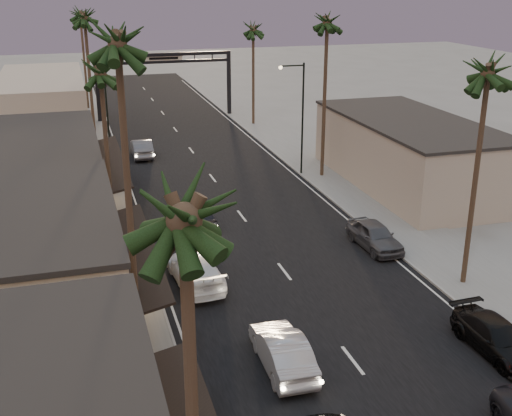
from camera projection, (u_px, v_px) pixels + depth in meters
ground at (231, 202)px, 46.06m from camera, size 200.00×200.00×0.00m
road at (215, 182)px, 50.57m from camera, size 14.00×120.00×0.02m
sidewalk_left at (88, 167)px, 54.35m from camera, size 5.00×92.00×0.12m
sidewalk_right at (299, 150)px, 59.37m from camera, size 5.00×92.00×0.12m
storefront_mid at (28, 270)px, 29.06m from camera, size 8.00×14.00×5.50m
storefront_far at (38, 176)px, 43.58m from camera, size 8.00×16.00×5.00m
storefront_dist at (43, 106)px, 64.15m from camera, size 8.00×20.00×6.00m
building_right at (408, 154)px, 48.90m from camera, size 8.00×18.00×5.00m
arch at (164, 69)px, 71.22m from camera, size 15.20×0.40×7.27m
streetlight_right at (299, 110)px, 50.57m from camera, size 2.13×0.30×9.00m
streetlight_left at (109, 91)px, 58.64m from camera, size 2.13×0.30×9.00m
palm_la at (183, 198)px, 11.92m from camera, size 3.20×3.20×13.20m
palm_lb at (117, 33)px, 22.98m from camera, size 3.20×3.20×15.20m
palm_lc at (100, 66)px, 36.60m from camera, size 3.20×3.20×12.20m
palm_ld at (84, 13)px, 53.07m from camera, size 3.20×3.20×14.20m
palm_ra at (490, 64)px, 29.98m from camera, size 3.20×3.20×13.20m
palm_rb at (327, 17)px, 47.69m from camera, size 3.20×3.20×14.20m
palm_rc at (253, 25)px, 66.39m from camera, size 3.20×3.20×12.20m
palm_far at (80, 11)px, 74.23m from camera, size 3.20×3.20×13.20m
oncoming_silver at (283, 351)px, 26.39m from camera, size 1.77×4.84×1.59m
oncoming_white at (196, 270)px, 33.61m from camera, size 2.60×5.65×1.60m
oncoming_dgrey at (197, 214)px, 41.51m from camera, size 2.12×4.65×1.55m
oncoming_grey_far at (142, 148)px, 57.28m from camera, size 1.74×4.84×1.59m
curbside_black at (497, 337)px, 27.51m from camera, size 2.16×4.94×1.41m
curbside_grey at (375, 235)px, 38.06m from camera, size 2.08×4.72×1.58m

